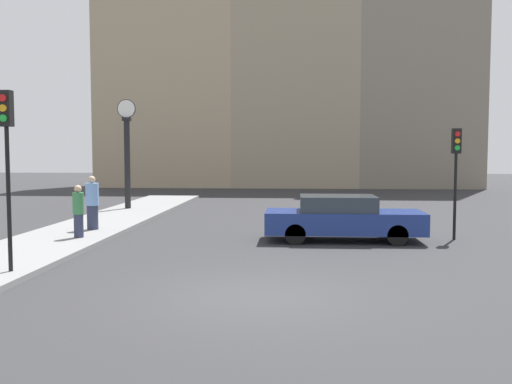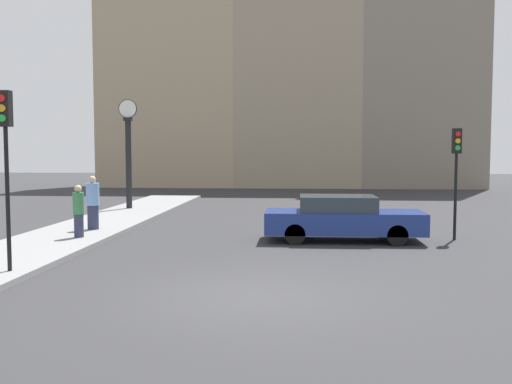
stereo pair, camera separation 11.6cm
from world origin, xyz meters
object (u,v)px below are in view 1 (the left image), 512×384
traffic_light_far (456,160)px  pedestrian_green_hoodie (78,211)px  pedestrian_blue_stripe (92,203)px  traffic_light_near (7,143)px  sedan_car (342,218)px  street_clock (127,153)px

traffic_light_far → pedestrian_green_hoodie: (-11.34, -1.20, -1.53)m
traffic_light_far → pedestrian_blue_stripe: size_ratio=1.92×
traffic_light_near → pedestrian_blue_stripe: traffic_light_near is taller
sedan_car → street_clock: (-9.00, 8.00, 1.95)m
sedan_car → traffic_light_far: (3.45, 0.48, 1.75)m
traffic_light_near → traffic_light_far: (10.97, 6.01, -0.44)m
traffic_light_far → pedestrian_green_hoodie: 11.50m
traffic_light_near → street_clock: size_ratio=0.79×
sedan_car → traffic_light_far: traffic_light_far is taller
sedan_car → street_clock: 12.20m
traffic_light_far → street_clock: (-12.44, 7.53, 0.20)m
traffic_light_near → pedestrian_green_hoodie: traffic_light_near is taller
street_clock → traffic_light_far: bearing=-31.2°
street_clock → pedestrian_green_hoodie: street_clock is taller
street_clock → pedestrian_blue_stripe: (0.90, -6.98, -1.64)m
pedestrian_blue_stripe → pedestrian_green_hoodie: size_ratio=1.13×
street_clock → pedestrian_blue_stripe: street_clock is taller
sedan_car → pedestrian_green_hoodie: (-7.89, -0.72, 0.22)m
street_clock → sedan_car: bearing=-41.7°
traffic_light_near → traffic_light_far: traffic_light_near is taller
sedan_car → street_clock: bearing=138.3°
traffic_light_far → street_clock: size_ratio=0.69×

